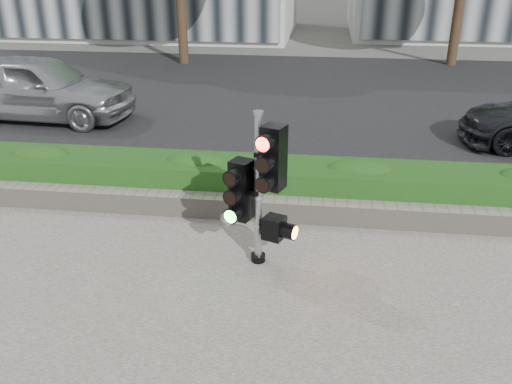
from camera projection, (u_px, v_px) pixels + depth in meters
The scene contains 7 objects.
ground at pixel (245, 286), 6.93m from camera, with size 120.00×120.00×0.00m, color #51514C.
road at pixel (295, 96), 15.98m from camera, with size 60.00×13.00×0.02m, color black.
curb at pixel (271, 185), 9.76m from camera, with size 60.00×0.25×0.12m, color gray.
stone_wall at pixel (263, 208), 8.57m from camera, with size 12.00×0.32×0.34m, color gray.
hedge at pixel (267, 182), 9.09m from camera, with size 12.00×1.00×0.68m, color #337423.
traffic_signal at pixel (261, 182), 6.98m from camera, with size 0.78×0.66×2.12m.
car_silver at pixel (38, 87), 13.45m from camera, with size 1.90×4.73×1.61m, color #A4A7AB.
Camera 1 is at (0.89, -5.77, 3.93)m, focal length 38.00 mm.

